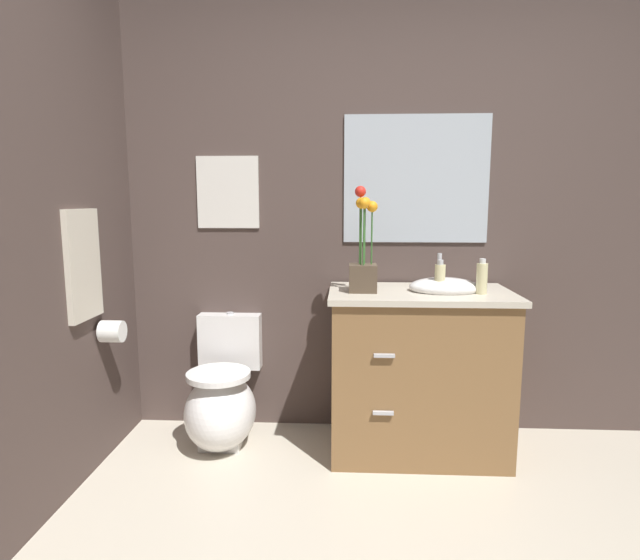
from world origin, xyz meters
The scene contains 10 objects.
wall_back centered at (0.20, 1.77, 1.25)m, with size 4.74×0.05×2.50m, color #4C3D38.
toilet centered at (-0.95, 1.47, 0.24)m, with size 0.38×0.59×0.69m.
vanity_cabinet centered at (0.11, 1.45, 0.45)m, with size 0.94×0.56×1.05m.
flower_vase centered at (-0.19, 1.41, 1.04)m, with size 0.14×0.14×0.53m.
soap_bottle centered at (0.20, 1.40, 0.95)m, with size 0.05×0.05×0.17m.
lotion_bottle centered at (0.40, 1.38, 0.95)m, with size 0.05×0.05×0.18m.
wall_poster centered at (-0.95, 1.74, 1.38)m, with size 0.35×0.01×0.40m, color silver.
wall_mirror centered at (0.11, 1.74, 1.45)m, with size 0.80×0.01×0.70m, color #B2BCC6.
hanging_towel centered at (-1.51, 1.14, 1.03)m, with size 0.03×0.28×0.52m, color beige.
toilet_paper_roll centered at (-1.45, 1.28, 0.68)m, with size 0.11×0.11×0.11m, color white.
Camera 1 is at (-0.27, -1.21, 1.33)m, focal length 29.15 mm.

